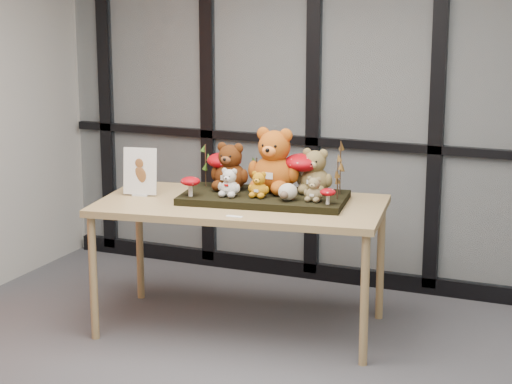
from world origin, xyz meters
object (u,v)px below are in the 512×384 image
at_px(display_table, 241,212).
at_px(sign_holder, 140,173).
at_px(bear_brown_medium, 230,164).
at_px(bear_pooh_yellow, 275,157).
at_px(bear_small_yellow, 259,183).
at_px(mushroom_back_right, 303,171).
at_px(bear_beige_small, 314,188).
at_px(bear_tan_back, 315,169).
at_px(mushroom_back_left, 224,168).
at_px(plush_cream_hedgehog, 288,191).
at_px(diorama_tray, 264,198).
at_px(bear_white_bow, 230,181).
at_px(mushroom_front_left, 190,186).
at_px(mushroom_front_right, 328,196).

height_order(display_table, sign_holder, sign_holder).
relative_size(display_table, bear_brown_medium, 5.66).
xyz_separation_m(display_table, bear_pooh_yellow, (0.15, 0.19, 0.33)).
relative_size(bear_brown_medium, bear_small_yellow, 1.87).
bearing_deg(bear_brown_medium, mushroom_back_right, 5.61).
relative_size(bear_pooh_yellow, bear_beige_small, 2.68).
distance_m(display_table, bear_tan_back, 0.54).
distance_m(display_table, mushroom_back_left, 0.36).
bearing_deg(bear_brown_medium, plush_cream_hedgehog, -26.02).
xyz_separation_m(bear_small_yellow, bear_beige_small, (0.35, 0.03, -0.01)).
distance_m(diorama_tray, bear_white_bow, 0.25).
relative_size(bear_beige_small, sign_holder, 0.54).
height_order(bear_brown_medium, mushroom_back_left, bear_brown_medium).
bearing_deg(mushroom_back_left, mushroom_back_right, 6.89).
height_order(bear_small_yellow, mushroom_back_left, mushroom_back_left).
distance_m(mushroom_back_left, mushroom_front_left, 0.34).
bearing_deg(mushroom_back_left, bear_beige_small, -12.44).
height_order(display_table, mushroom_front_left, mushroom_front_left).
distance_m(display_table, bear_beige_small, 0.51).
relative_size(diorama_tray, bear_pooh_yellow, 2.28).
xyz_separation_m(bear_brown_medium, bear_tan_back, (0.53, 0.12, -0.01)).
xyz_separation_m(bear_beige_small, mushroom_back_right, (-0.15, 0.21, 0.05)).
bearing_deg(bear_pooh_yellow, bear_tan_back, 4.04).
relative_size(display_table, mushroom_front_left, 14.04).
relative_size(bear_tan_back, mushroom_back_right, 1.15).
distance_m(bear_beige_small, plush_cream_hedgehog, 0.16).
xyz_separation_m(bear_pooh_yellow, bear_tan_back, (0.25, 0.06, -0.07)).
height_order(bear_pooh_yellow, bear_brown_medium, bear_pooh_yellow).
bearing_deg(bear_tan_back, sign_holder, -171.60).
relative_size(plush_cream_hedgehog, mushroom_back_left, 0.47).
bearing_deg(mushroom_front_left, bear_small_yellow, 19.44).
bearing_deg(sign_holder, bear_pooh_yellow, 5.99).
bearing_deg(mushroom_front_right, bear_white_bow, -176.68).
relative_size(bear_white_bow, mushroom_front_right, 1.83).
relative_size(display_table, bear_tan_back, 6.07).
height_order(bear_pooh_yellow, sign_holder, bear_pooh_yellow).
bearing_deg(plush_cream_hedgehog, mushroom_front_right, -8.93).
bearing_deg(sign_holder, bear_small_yellow, -6.29).
relative_size(mushroom_back_left, mushroom_front_left, 1.85).
bearing_deg(bear_small_yellow, mushroom_front_left, -169.42).
relative_size(bear_tan_back, plush_cream_hedgehog, 2.67).
bearing_deg(display_table, mushroom_front_right, -9.76).
xyz_separation_m(mushroom_back_left, mushroom_back_right, (0.52, 0.06, 0.01)).
relative_size(display_table, bear_small_yellow, 10.58).
bearing_deg(bear_small_yellow, bear_pooh_yellow, 73.10).
height_order(mushroom_front_right, sign_holder, sign_holder).
bearing_deg(bear_tan_back, mushroom_front_left, -159.23).
bearing_deg(mushroom_front_right, bear_pooh_yellow, 154.74).
xyz_separation_m(bear_brown_medium, sign_holder, (-0.54, -0.21, -0.07)).
distance_m(bear_small_yellow, mushroom_front_left, 0.43).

